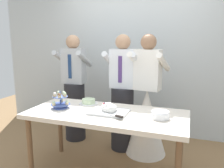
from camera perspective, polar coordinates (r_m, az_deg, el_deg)
rear_wall at (r=3.82m, az=6.32°, el=9.10°), size 5.20×0.10×2.90m
dessert_table at (r=2.57m, az=-1.55°, el=-8.79°), size 1.80×0.80×0.78m
cupcake_stand at (r=2.75m, az=-13.02°, el=-4.18°), size 0.23×0.23×0.21m
main_cake_tray at (r=2.51m, az=-0.81°, el=-6.50°), size 0.43×0.35×0.12m
plate_stack at (r=2.39m, az=12.27°, el=-7.74°), size 0.19×0.19×0.08m
round_cake at (r=2.88m, az=-6.01°, el=-4.53°), size 0.24×0.24×0.07m
person_groom at (r=3.20m, az=2.67°, el=-3.94°), size 0.48×0.51×1.66m
person_bride at (r=3.15m, az=8.79°, el=-7.45°), size 0.56×0.56×1.66m
person_guest at (r=3.58m, az=-9.56°, el=-2.49°), size 0.49×0.52×1.66m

